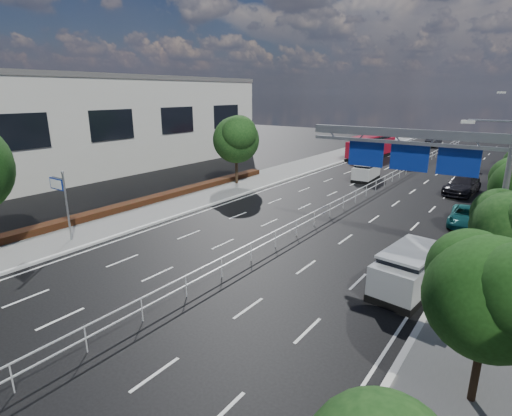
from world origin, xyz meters
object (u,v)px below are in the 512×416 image
Objects in this scene: near_car_silver at (409,160)px; parked_car_dark at (462,185)px; white_minivan at (366,172)px; near_car_dark at (434,142)px; overhead_gantry at (424,154)px; silver_minivan at (411,270)px; parked_car_teal at (466,216)px; toilet_sign at (61,193)px; red_bus at (371,146)px.

parked_car_dark is at bearing 132.13° from near_car_silver.
white_minivan reaches higher than near_car_dark.
white_minivan is 0.88× the size of near_car_dark.
overhead_gantry is 29.14m from near_car_silver.
silver_minivan is 1.12× the size of parked_car_teal.
silver_minivan is (18.73, 5.61, -1.97)m from toilet_sign.
near_car_silver is at bearing -27.02° from red_bus.
parked_car_teal is at bearing 77.81° from overhead_gantry.
parked_car_dark is (8.97, -0.38, -0.08)m from white_minivan.
silver_minivan is at bearing -76.88° from overhead_gantry.
near_car_dark is 54.80m from silver_minivan.
toilet_sign is at bearing -89.68° from red_bus.
near_car_silver is (-7.85, 27.64, -4.85)m from overhead_gantry.
parked_car_teal is (9.41, -20.42, -0.13)m from near_car_silver.
near_car_silver is 21.72m from near_car_dark.
red_bus is 20.17m from parked_car_dark.
silver_minivan is 11.69m from parked_car_teal.
parked_car_dark reaches higher than near_car_dark.
near_car_silver is 0.89× the size of silver_minivan.
red_bus is at bearing -25.37° from near_car_silver.
red_bus is at bearing 119.27° from silver_minivan.
toilet_sign is 0.79× the size of parked_car_dark.
silver_minivan is 0.91× the size of parked_car_dark.
overhead_gantry is 8.92m from parked_car_teal.
near_car_silver is at bearing 130.21° from parked_car_dark.
parked_car_dark reaches higher than parked_car_teal.
parked_car_dark is at bearing 96.58° from parked_car_teal.
overhead_gantry reaches higher than near_car_silver.
white_minivan is 0.40× the size of red_bus.
near_car_dark is at bearing 82.41° from toilet_sign.
near_car_dark is (-9.79, 49.28, -4.82)m from overhead_gantry.
red_bus reaches higher than parked_car_dark.
white_minivan is (-9.21, 17.19, -4.73)m from overhead_gantry.
overhead_gantry reaches higher than toilet_sign.
near_car_dark is 43.56m from parked_car_teal.
near_car_dark is at bearing 87.96° from white_minivan.
toilet_sign is 0.98× the size of near_car_silver.
parked_car_dark reaches higher than near_car_silver.
white_minivan is 0.84× the size of silver_minivan.
near_car_dark is 0.87× the size of parked_car_dark.
toilet_sign reaches higher than near_car_dark.
overhead_gantry reaches higher than silver_minivan.
red_bus reaches higher than white_minivan.
near_car_silver is at bearing 105.85° from overhead_gantry.
red_bus is at bearing 105.34° from white_minivan.
red_bus is (-4.78, 14.35, 0.73)m from white_minivan.
overhead_gantry is (17.69, 10.05, 2.66)m from toilet_sign.
near_car_dark is (-1.94, 21.63, 0.03)m from near_car_silver.
white_minivan is at bearing 121.95° from silver_minivan.
toilet_sign is at bearing -150.40° from overhead_gantry.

